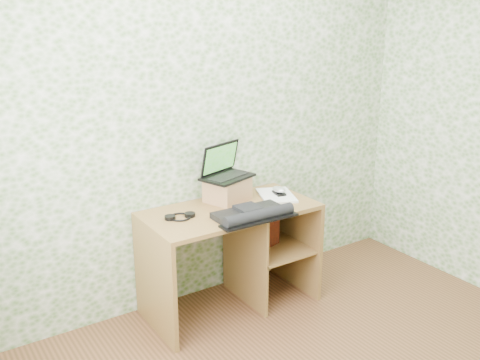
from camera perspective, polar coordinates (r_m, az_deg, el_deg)
wall_back at (r=3.78m, az=-3.62°, el=6.18°), size 3.50×0.00×3.50m
desk at (r=3.83m, az=-0.27°, el=-6.47°), size 1.20×0.60×0.75m
riser at (r=3.79m, az=-1.35°, el=-1.02°), size 0.34×0.31×0.17m
laptop at (r=3.78m, az=-1.67°, el=1.14°), size 0.41×0.35×0.24m
keyboard at (r=3.50m, az=1.39°, el=-3.62°), size 0.56×0.28×0.08m
headphones at (r=3.52m, az=-6.41°, el=-3.90°), size 0.20×0.17×0.03m
notepad at (r=3.91m, az=3.91°, el=-1.65°), size 0.34×0.40×0.02m
mouse at (r=3.91m, az=4.19°, el=-1.20°), size 0.10×0.14×0.04m
pen at (r=3.98m, az=4.38°, el=-1.14°), size 0.06×0.16×0.01m
red_box at (r=3.89m, az=2.46°, el=-4.93°), size 0.29×0.15×0.33m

